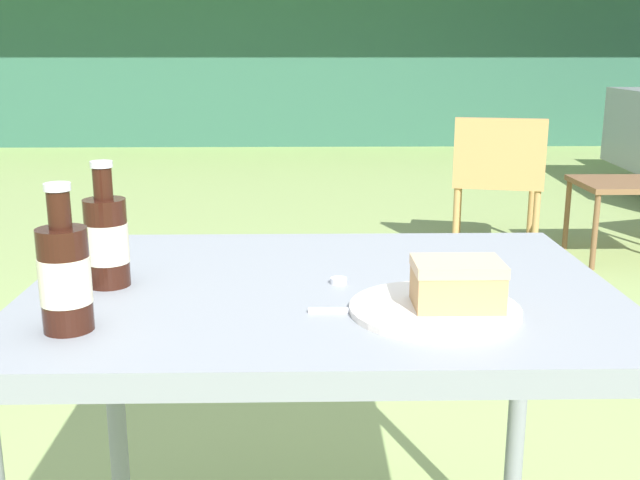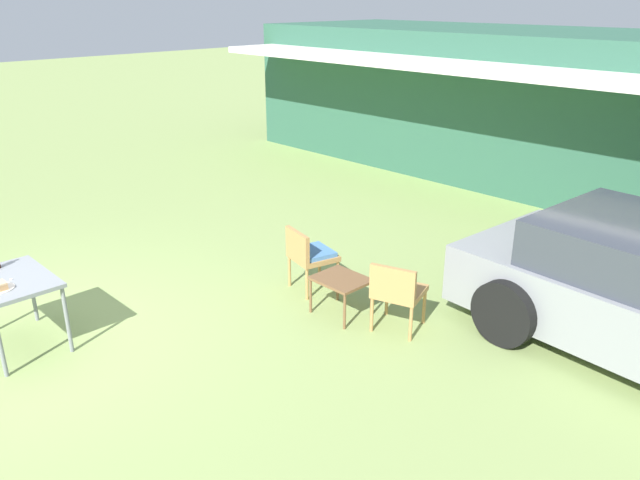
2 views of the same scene
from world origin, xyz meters
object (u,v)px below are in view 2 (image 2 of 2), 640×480
object	(u,v)px
garden_side_table	(341,282)
cake_on_plate	(0,287)
wicker_chair_cushioned	(310,253)
patio_table	(11,286)
wicker_chair_plain	(397,290)

from	to	relation	value
garden_side_table	cake_on_plate	bearing A→B (deg)	-118.13
cake_on_plate	wicker_chair_cushioned	bearing A→B (deg)	74.20
cake_on_plate	patio_table	bearing A→B (deg)	141.66
wicker_chair_cushioned	cake_on_plate	bearing A→B (deg)	87.42
wicker_chair_plain	patio_table	size ratio (longest dim) A/B	0.80
wicker_chair_cushioned	garden_side_table	size ratio (longest dim) A/B	1.36
wicker_chair_cushioned	patio_table	bearing A→B (deg)	83.50
wicker_chair_cushioned	garden_side_table	bearing A→B (deg)	178.97
wicker_chair_plain	cake_on_plate	distance (m)	3.82
garden_side_table	cake_on_plate	world-z (taller)	cake_on_plate
wicker_chair_cushioned	wicker_chair_plain	world-z (taller)	same
wicker_chair_cushioned	cake_on_plate	distance (m)	3.24
wicker_chair_cushioned	patio_table	size ratio (longest dim) A/B	0.80
cake_on_plate	garden_side_table	bearing A→B (deg)	61.87
wicker_chair_plain	garden_side_table	distance (m)	0.67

